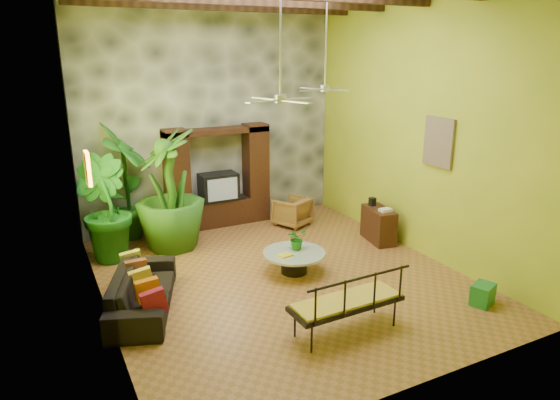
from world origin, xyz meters
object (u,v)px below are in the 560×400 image
ceiling_fan_front (281,85)px  coffee_table (294,259)px  entertainment_center (218,185)px  green_bin (483,294)px  sofa (143,290)px  tall_plant_a (126,182)px  side_console (378,225)px  wicker_armchair (292,211)px  tall_plant_b (103,209)px  tall_plant_c (170,190)px  ceiling_fan_back (325,78)px  iron_bench (349,300)px

ceiling_fan_front → coffee_table: bearing=40.4°
entertainment_center → green_bin: (2.42, -5.54, -0.80)m
entertainment_center → sofa: 4.11m
tall_plant_a → side_console: (4.68, -2.55, -0.90)m
coffee_table → wicker_armchair: bearing=62.4°
ceiling_fan_front → coffee_table: size_ratio=1.63×
entertainment_center → tall_plant_b: bearing=-161.3°
tall_plant_a → wicker_armchair: bearing=-13.3°
sofa → tall_plant_c: tall_plant_c is taller
entertainment_center → sofa: size_ratio=1.12×
tall_plant_a → tall_plant_b: bearing=-124.2°
entertainment_center → tall_plant_a: bearing=179.6°
ceiling_fan_back → entertainment_center: bearing=129.6°
sofa → wicker_armchair: size_ratio=2.93×
tall_plant_c → iron_bench: 4.65m
entertainment_center → wicker_armchair: bearing=-28.7°
sofa → green_bin: (4.88, -2.32, -0.14)m
entertainment_center → green_bin: entertainment_center is taller
tall_plant_b → green_bin: tall_plant_b is taller
wicker_armchair → tall_plant_c: tall_plant_c is taller
wicker_armchair → sofa: bearing=6.0°
wicker_armchair → iron_bench: bearing=46.2°
entertainment_center → green_bin: size_ratio=6.20×
coffee_table → iron_bench: iron_bench is taller
tall_plant_b → tall_plant_c: bearing=-0.3°
ceiling_fan_front → ceiling_fan_back: same height
tall_plant_a → tall_plant_c: tall_plant_a is taller
wicker_armchair → green_bin: wicker_armchair is taller
entertainment_center → side_console: 3.72m
tall_plant_a → coffee_table: 4.03m
tall_plant_c → tall_plant_a: bearing=126.5°
ceiling_fan_front → tall_plant_c: bearing=113.7°
entertainment_center → tall_plant_b: size_ratio=1.18×
tall_plant_b → iron_bench: (2.65, -4.40, -0.49)m
tall_plant_c → iron_bench: size_ratio=1.45×
tall_plant_c → iron_bench: bearing=-72.9°
sofa → green_bin: size_ratio=5.55×
ceiling_fan_front → tall_plant_c: ceiling_fan_front is taller
ceiling_fan_front → tall_plant_b: 4.32m
tall_plant_c → ceiling_fan_back: bearing=-19.3°
entertainment_center → tall_plant_c: (-1.35, -0.90, 0.27)m
coffee_table → side_console: 2.43m
sofa → side_console: (5.11, 0.69, 0.05)m
tall_plant_b → green_bin: (5.07, -4.64, -0.85)m
ceiling_fan_front → green_bin: ceiling_fan_front is taller
tall_plant_b → tall_plant_c: (1.30, -0.01, 0.22)m
ceiling_fan_back → tall_plant_c: ceiling_fan_back is taller
wicker_armchair → side_console: side_console is taller
iron_bench → side_console: size_ratio=1.89×
entertainment_center → side_console: (2.65, -2.54, -0.61)m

